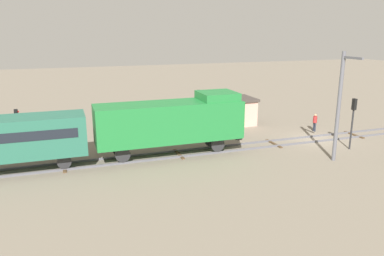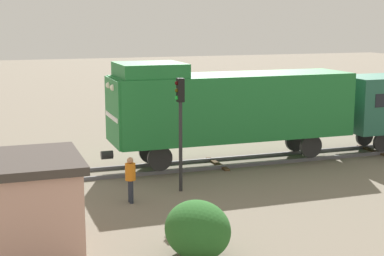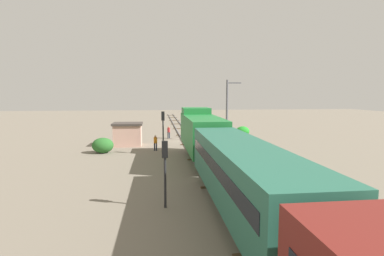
{
  "view_description": "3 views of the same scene",
  "coord_description": "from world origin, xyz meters",
  "px_view_note": "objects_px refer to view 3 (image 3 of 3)",
  "views": [
    {
      "loc": [
        -26.43,
        20.75,
        9.38
      ],
      "look_at": [
        1.48,
        11.08,
        1.64
      ],
      "focal_mm": 35.0,
      "sensor_mm": 36.0,
      "label": 1
    },
    {
      "loc": [
        24.41,
        2.93,
        6.61
      ],
      "look_at": [
        1.03,
        11.07,
        2.01
      ],
      "focal_mm": 55.0,
      "sensor_mm": 36.0,
      "label": 2
    },
    {
      "loc": [
        3.98,
        40.04,
        6.16
      ],
      "look_at": [
        0.52,
        10.48,
        2.78
      ],
      "focal_mm": 28.0,
      "sensor_mm": 36.0,
      "label": 3
    }
  ],
  "objects_px": {
    "passenger_car_leading": "(242,171)",
    "traffic_signal_far": "(165,161)",
    "traffic_signal_near": "(209,118)",
    "traffic_signal_mid": "(163,125)",
    "worker_by_signal": "(155,142)",
    "catenary_mast": "(227,109)",
    "locomotive": "(201,131)",
    "worker_near_track": "(169,131)",
    "relay_hut": "(128,134)"
  },
  "relations": [
    {
      "from": "traffic_signal_near",
      "to": "catenary_mast",
      "type": "xyz_separation_m",
      "value": [
        -1.86,
        3.07,
        1.34
      ]
    },
    {
      "from": "traffic_signal_far",
      "to": "relay_hut",
      "type": "relative_size",
      "value": 1.05
    },
    {
      "from": "traffic_signal_far",
      "to": "worker_near_track",
      "type": "xyz_separation_m",
      "value": [
        -1.2,
        -25.87,
        -1.58
      ]
    },
    {
      "from": "locomotive",
      "to": "catenary_mast",
      "type": "xyz_separation_m",
      "value": [
        -5.06,
        -11.0,
        1.46
      ]
    },
    {
      "from": "traffic_signal_far",
      "to": "relay_hut",
      "type": "bearing_deg",
      "value": -79.15
    },
    {
      "from": "traffic_signal_far",
      "to": "traffic_signal_mid",
      "type": "bearing_deg",
      "value": -90.79
    },
    {
      "from": "passenger_car_leading",
      "to": "relay_hut",
      "type": "bearing_deg",
      "value": -71.66
    },
    {
      "from": "locomotive",
      "to": "worker_near_track",
      "type": "distance_m",
      "value": 15.11
    },
    {
      "from": "passenger_car_leading",
      "to": "traffic_signal_mid",
      "type": "xyz_separation_m",
      "value": [
        3.4,
        -16.74,
        0.53
      ]
    },
    {
      "from": "worker_near_track",
      "to": "worker_by_signal",
      "type": "distance_m",
      "value": 9.41
    },
    {
      "from": "traffic_signal_far",
      "to": "locomotive",
      "type": "bearing_deg",
      "value": -108.03
    },
    {
      "from": "passenger_car_leading",
      "to": "traffic_signal_far",
      "type": "bearing_deg",
      "value": -32.33
    },
    {
      "from": "traffic_signal_far",
      "to": "worker_by_signal",
      "type": "bearing_deg",
      "value": -87.93
    },
    {
      "from": "traffic_signal_near",
      "to": "relay_hut",
      "type": "xyz_separation_m",
      "value": [
        10.7,
        4.78,
        -1.5
      ]
    },
    {
      "from": "traffic_signal_mid",
      "to": "relay_hut",
      "type": "height_order",
      "value": "traffic_signal_mid"
    },
    {
      "from": "traffic_signal_far",
      "to": "catenary_mast",
      "type": "xyz_separation_m",
      "value": [
        -8.66,
        -22.06,
        1.66
      ]
    },
    {
      "from": "traffic_signal_near",
      "to": "worker_near_track",
      "type": "distance_m",
      "value": 5.96
    },
    {
      "from": "worker_by_signal",
      "to": "catenary_mast",
      "type": "relative_size",
      "value": 0.21
    },
    {
      "from": "locomotive",
      "to": "traffic_signal_near",
      "type": "distance_m",
      "value": 14.43
    },
    {
      "from": "passenger_car_leading",
      "to": "traffic_signal_far",
      "type": "xyz_separation_m",
      "value": [
        3.6,
        -2.28,
        0.05
      ]
    },
    {
      "from": "worker_by_signal",
      "to": "catenary_mast",
      "type": "bearing_deg",
      "value": -138.8
    },
    {
      "from": "locomotive",
      "to": "passenger_car_leading",
      "type": "bearing_deg",
      "value": 90.0
    },
    {
      "from": "passenger_car_leading",
      "to": "catenary_mast",
      "type": "height_order",
      "value": "catenary_mast"
    },
    {
      "from": "worker_by_signal",
      "to": "relay_hut",
      "type": "bearing_deg",
      "value": -37.55
    },
    {
      "from": "worker_near_track",
      "to": "catenary_mast",
      "type": "distance_m",
      "value": 8.98
    },
    {
      "from": "passenger_car_leading",
      "to": "traffic_signal_near",
      "type": "bearing_deg",
      "value": -96.66
    },
    {
      "from": "passenger_car_leading",
      "to": "catenary_mast",
      "type": "distance_m",
      "value": 24.92
    },
    {
      "from": "traffic_signal_mid",
      "to": "relay_hut",
      "type": "relative_size",
      "value": 1.26
    },
    {
      "from": "traffic_signal_near",
      "to": "traffic_signal_mid",
      "type": "relative_size",
      "value": 0.94
    },
    {
      "from": "traffic_signal_mid",
      "to": "traffic_signal_near",
      "type": "bearing_deg",
      "value": -121.75
    },
    {
      "from": "locomotive",
      "to": "relay_hut",
      "type": "relative_size",
      "value": 3.31
    },
    {
      "from": "traffic_signal_near",
      "to": "worker_near_track",
      "type": "relative_size",
      "value": 2.45
    },
    {
      "from": "worker_near_track",
      "to": "worker_by_signal",
      "type": "relative_size",
      "value": 1.0
    },
    {
      "from": "traffic_signal_far",
      "to": "worker_near_track",
      "type": "height_order",
      "value": "traffic_signal_far"
    },
    {
      "from": "catenary_mast",
      "to": "traffic_signal_mid",
      "type": "bearing_deg",
      "value": 41.92
    },
    {
      "from": "traffic_signal_near",
      "to": "worker_near_track",
      "type": "xyz_separation_m",
      "value": [
        5.6,
        -0.74,
        -1.9
      ]
    },
    {
      "from": "worker_near_track",
      "to": "traffic_signal_far",
      "type": "bearing_deg",
      "value": 95.94
    },
    {
      "from": "locomotive",
      "to": "traffic_signal_near",
      "type": "height_order",
      "value": "locomotive"
    },
    {
      "from": "traffic_signal_near",
      "to": "catenary_mast",
      "type": "distance_m",
      "value": 3.83
    },
    {
      "from": "traffic_signal_far",
      "to": "relay_hut",
      "type": "distance_m",
      "value": 20.75
    },
    {
      "from": "traffic_signal_mid",
      "to": "worker_near_track",
      "type": "bearing_deg",
      "value": -95.01
    },
    {
      "from": "locomotive",
      "to": "worker_near_track",
      "type": "xyz_separation_m",
      "value": [
        2.4,
        -14.81,
        -1.78
      ]
    },
    {
      "from": "passenger_car_leading",
      "to": "traffic_signal_mid",
      "type": "bearing_deg",
      "value": -78.52
    },
    {
      "from": "locomotive",
      "to": "worker_by_signal",
      "type": "height_order",
      "value": "locomotive"
    },
    {
      "from": "locomotive",
      "to": "traffic_signal_far",
      "type": "bearing_deg",
      "value": 71.97
    },
    {
      "from": "locomotive",
      "to": "relay_hut",
      "type": "bearing_deg",
      "value": -51.08
    },
    {
      "from": "passenger_car_leading",
      "to": "traffic_signal_mid",
      "type": "distance_m",
      "value": 17.09
    },
    {
      "from": "locomotive",
      "to": "traffic_signal_mid",
      "type": "bearing_deg",
      "value": -45.03
    },
    {
      "from": "worker_by_signal",
      "to": "traffic_signal_mid",
      "type": "bearing_deg",
      "value": 121.07
    },
    {
      "from": "traffic_signal_near",
      "to": "catenary_mast",
      "type": "height_order",
      "value": "catenary_mast"
    }
  ]
}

